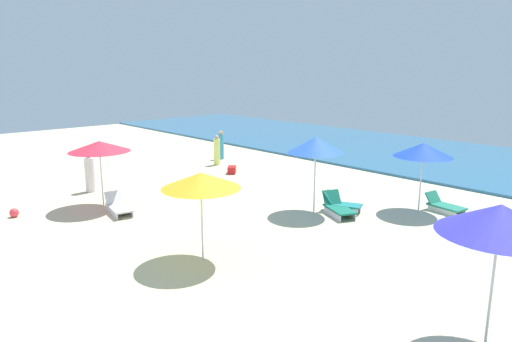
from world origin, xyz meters
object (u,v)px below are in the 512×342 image
(beachgoer_2, at_px, (217,151))
(lounge_chair_2_1, at_px, (338,208))
(beachgoer_1, at_px, (221,145))
(cooler_box_1, at_px, (232,170))
(lounge_chair_0_0, at_px, (444,205))
(umbrella_1, at_px, (500,219))
(beachgoer_0, at_px, (90,174))
(umbrella_3, at_px, (99,146))
(beach_ball_2, at_px, (14,213))
(umbrella_0, at_px, (423,150))
(umbrella_4, at_px, (201,181))
(lounge_chair_3_0, at_px, (119,207))
(lounge_chair_2_0, at_px, (342,204))
(umbrella_2, at_px, (316,145))

(beachgoer_2, bearing_deg, lounge_chair_2_1, 51.59)
(beachgoer_1, bearing_deg, cooler_box_1, -135.18)
(lounge_chair_0_0, relative_size, cooler_box_1, 2.39)
(umbrella_1, xyz_separation_m, cooler_box_1, (-14.16, 5.62, -2.29))
(beachgoer_0, height_order, beachgoer_2, beachgoer_0)
(umbrella_3, xyz_separation_m, beach_ball_2, (-0.95, -2.77, -2.10))
(umbrella_0, bearing_deg, cooler_box_1, -173.14)
(lounge_chair_2_1, xyz_separation_m, beachgoer_0, (-8.80, -5.04, 0.48))
(umbrella_1, bearing_deg, lounge_chair_2_1, 147.67)
(umbrella_1, height_order, umbrella_4, umbrella_1)
(lounge_chair_3_0, height_order, beachgoer_1, beachgoer_1)
(beachgoer_2, bearing_deg, beachgoer_0, -20.02)
(beachgoer_0, bearing_deg, cooler_box_1, -125.72)
(umbrella_1, relative_size, beach_ball_2, 8.92)
(lounge_chair_2_0, relative_size, cooler_box_1, 2.39)
(lounge_chair_3_0, height_order, beachgoer_0, beachgoer_0)
(lounge_chair_0_0, xyz_separation_m, cooler_box_1, (-9.78, -1.69, -0.06))
(umbrella_2, height_order, umbrella_4, umbrella_2)
(umbrella_1, bearing_deg, umbrella_0, 126.77)
(umbrella_1, xyz_separation_m, lounge_chair_2_1, (-6.68, 4.23, -2.19))
(lounge_chair_2_1, height_order, umbrella_4, umbrella_4)
(umbrella_3, xyz_separation_m, beachgoer_0, (-2.41, 0.57, -1.51))
(umbrella_3, height_order, beachgoer_0, umbrella_3)
(lounge_chair_2_1, xyz_separation_m, umbrella_3, (-6.38, -5.61, 1.99))
(umbrella_4, bearing_deg, lounge_chair_3_0, 177.64)
(lounge_chair_2_0, bearing_deg, lounge_chair_3_0, 115.12)
(umbrella_4, bearing_deg, umbrella_1, 12.87)
(beachgoer_1, xyz_separation_m, beach_ball_2, (3.33, -11.62, -0.61))
(umbrella_0, height_order, umbrella_4, umbrella_0)
(beachgoer_2, distance_m, cooler_box_1, 2.26)
(umbrella_2, height_order, beachgoer_1, umbrella_2)
(lounge_chair_2_0, relative_size, lounge_chair_2_1, 0.90)
(lounge_chair_2_0, bearing_deg, umbrella_0, -65.28)
(lounge_chair_0_0, bearing_deg, beachgoer_2, 102.44)
(lounge_chair_2_0, distance_m, lounge_chair_2_1, 0.44)
(umbrella_3, relative_size, beachgoer_1, 1.54)
(lounge_chair_0_0, height_order, lounge_chair_2_0, lounge_chair_2_0)
(umbrella_2, relative_size, umbrella_3, 1.10)
(beach_ball_2, bearing_deg, cooler_box_1, 90.88)
(beach_ball_2, bearing_deg, beachgoer_1, 105.98)
(umbrella_0, xyz_separation_m, beachgoer_1, (-12.31, 0.75, -1.45))
(beachgoer_0, relative_size, beachgoer_2, 1.05)
(umbrella_3, distance_m, beachgoer_2, 8.46)
(lounge_chair_2_0, distance_m, beach_ball_2, 11.34)
(umbrella_2, bearing_deg, umbrella_4, -81.90)
(umbrella_2, xyz_separation_m, beach_ball_2, (-6.55, -8.01, -2.26))
(umbrella_1, height_order, beach_ball_2, umbrella_1)
(lounge_chair_0_0, distance_m, beach_ball_2, 14.97)
(umbrella_0, xyz_separation_m, lounge_chair_2_0, (-1.82, -2.08, -1.95))
(lounge_chair_0_0, relative_size, lounge_chair_3_0, 0.89)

